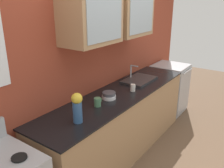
% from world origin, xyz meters
% --- Properties ---
extents(ground_plane, '(10.00, 10.00, 0.00)m').
position_xyz_m(ground_plane, '(0.00, 0.00, 0.00)').
color(ground_plane, brown).
extents(back_wall_unit, '(4.72, 0.49, 2.74)m').
position_xyz_m(back_wall_unit, '(-0.01, 0.32, 1.48)').
color(back_wall_unit, '#993D28').
rests_on(back_wall_unit, ground_plane).
extents(counter, '(2.69, 0.64, 0.90)m').
position_xyz_m(counter, '(0.00, 0.00, 0.45)').
color(counter, '#A87F56').
rests_on(counter, ground_plane).
extents(sink_faucet, '(0.54, 0.35, 0.22)m').
position_xyz_m(sink_faucet, '(0.57, 0.04, 0.92)').
color(sink_faucet, '#2D2D30').
rests_on(sink_faucet, counter).
extents(bowl_stack, '(0.17, 0.17, 0.08)m').
position_xyz_m(bowl_stack, '(-0.23, 0.01, 0.94)').
color(bowl_stack, white).
rests_on(bowl_stack, counter).
extents(vase, '(0.11, 0.11, 0.31)m').
position_xyz_m(vase, '(-0.89, -0.09, 1.07)').
color(vase, '#33598C').
rests_on(vase, counter).
extents(cup_near_sink, '(0.10, 0.06, 0.10)m').
position_xyz_m(cup_near_sink, '(0.15, -0.10, 0.95)').
color(cup_near_sink, silver).
rests_on(cup_near_sink, counter).
extents(cup_near_bowls, '(0.12, 0.08, 0.10)m').
position_xyz_m(cup_near_bowls, '(-0.48, -0.01, 0.95)').
color(cup_near_bowls, '#4C7F59').
rests_on(cup_near_bowls, counter).
extents(dishwasher, '(0.57, 0.63, 0.90)m').
position_xyz_m(dishwasher, '(1.67, -0.00, 0.45)').
color(dishwasher, '#ADAFB5').
rests_on(dishwasher, ground_plane).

